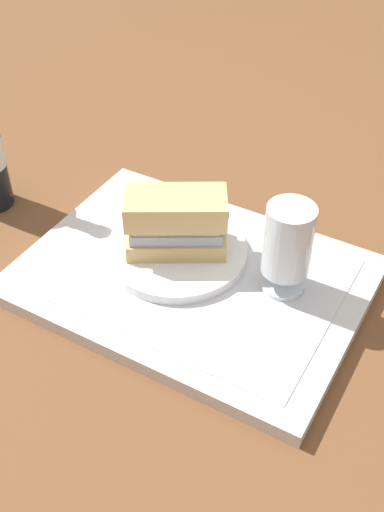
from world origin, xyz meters
TOP-DOWN VIEW (x-y plane):
  - ground_plane at (0.00, 0.00)m, footprint 3.00×3.00m
  - tray at (0.00, 0.00)m, footprint 0.44×0.32m
  - placemat at (0.00, 0.00)m, footprint 0.38×0.27m
  - plate at (-0.04, 0.02)m, footprint 0.19×0.19m
  - sandwich at (-0.03, 0.02)m, footprint 0.14×0.12m
  - beer_glass at (0.11, 0.03)m, footprint 0.06×0.06m

SIDE VIEW (x-z plane):
  - ground_plane at x=0.00m, z-range 0.00..0.00m
  - tray at x=0.00m, z-range 0.00..0.02m
  - placemat at x=0.00m, z-range 0.02..0.02m
  - plate at x=-0.04m, z-range 0.02..0.04m
  - sandwich at x=-0.03m, z-range 0.04..0.12m
  - beer_glass at x=0.11m, z-range 0.03..0.15m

